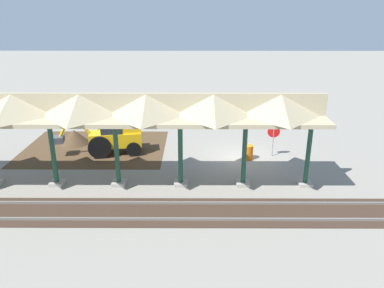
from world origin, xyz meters
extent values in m
plane|color=gray|center=(0.00, 0.00, 0.00)|extent=(120.00, 120.00, 0.00)
cube|color=#4C3823|center=(9.42, -1.57, 0.00)|extent=(9.21, 7.00, 0.01)
cube|color=#9E998E|center=(-2.94, 3.88, 0.10)|extent=(0.70, 0.70, 0.20)
cylinder|color=#1E4C38|center=(-2.94, 3.88, 1.80)|extent=(0.24, 0.24, 3.60)
cube|color=#9E998E|center=(0.31, 3.88, 0.10)|extent=(0.70, 0.70, 0.20)
cylinder|color=#1E4C38|center=(0.31, 3.88, 1.80)|extent=(0.24, 0.24, 3.60)
cube|color=#9E998E|center=(3.56, 3.88, 0.10)|extent=(0.70, 0.70, 0.20)
cylinder|color=#1E4C38|center=(3.56, 3.88, 1.80)|extent=(0.24, 0.24, 3.60)
cube|color=#9E998E|center=(6.81, 3.88, 0.10)|extent=(0.70, 0.70, 0.20)
cylinder|color=#1E4C38|center=(6.81, 3.88, 1.80)|extent=(0.24, 0.24, 3.60)
cube|color=#9E998E|center=(10.06, 3.88, 0.10)|extent=(0.70, 0.70, 0.20)
cylinder|color=#1E4C38|center=(10.06, 3.88, 1.80)|extent=(0.24, 0.24, 3.60)
cube|color=tan|center=(6.81, 3.88, 3.70)|extent=(20.70, 3.20, 0.20)
cube|color=tan|center=(6.81, 3.88, 4.35)|extent=(20.70, 0.20, 1.10)
pyramid|color=tan|center=(-1.32, 3.88, 4.35)|extent=(2.92, 3.20, 1.10)
pyramid|color=tan|center=(1.93, 3.88, 4.35)|extent=(2.92, 3.20, 1.10)
pyramid|color=tan|center=(5.18, 3.88, 4.35)|extent=(2.92, 3.20, 1.10)
pyramid|color=tan|center=(8.43, 3.88, 4.35)|extent=(2.92, 3.20, 1.10)
pyramid|color=tan|center=(11.68, 3.88, 4.35)|extent=(2.92, 3.20, 1.10)
cube|color=slate|center=(0.00, 5.95, 0.07)|extent=(60.00, 0.08, 0.15)
cube|color=slate|center=(0.00, 7.39, 0.07)|extent=(60.00, 0.08, 0.15)
cube|color=#38281E|center=(0.00, 6.67, 0.01)|extent=(60.00, 2.58, 0.03)
cylinder|color=gray|center=(-2.02, -0.21, 0.90)|extent=(0.06, 0.06, 1.80)
cylinder|color=red|center=(-2.02, -0.21, 1.61)|extent=(0.76, 0.09, 0.76)
cube|color=#EAB214|center=(7.81, -0.69, 0.97)|extent=(3.36, 1.78, 0.90)
cube|color=#1E262D|center=(8.01, -0.65, 2.12)|extent=(1.46, 1.36, 1.40)
cube|color=#EAB214|center=(6.80, -0.84, 1.67)|extent=(1.31, 1.26, 0.50)
cylinder|color=black|center=(8.87, -1.24, 0.70)|extent=(1.43, 0.51, 1.40)
cylinder|color=black|center=(8.65, 0.17, 0.70)|extent=(1.43, 0.51, 1.40)
cylinder|color=black|center=(6.84, -1.50, 0.45)|extent=(0.94, 0.44, 0.90)
cylinder|color=black|center=(6.64, -0.21, 0.45)|extent=(0.94, 0.44, 0.90)
cylinder|color=#EAB214|center=(9.85, -0.37, 2.08)|extent=(1.08, 0.34, 1.41)
cylinder|color=#EAB214|center=(10.76, -0.23, 1.92)|extent=(1.09, 0.32, 1.70)
cube|color=#47474C|center=(11.22, -0.15, 1.11)|extent=(0.72, 0.88, 0.40)
cone|color=#4C3823|center=(11.02, -2.46, 0.00)|extent=(4.07, 4.07, 1.94)
cylinder|color=orange|center=(-0.46, 0.31, 0.45)|extent=(0.56, 0.56, 0.90)
camera|label=1|loc=(2.89, 21.56, 8.79)|focal=35.00mm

